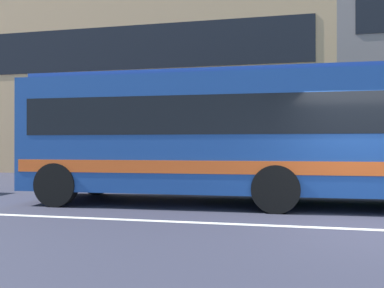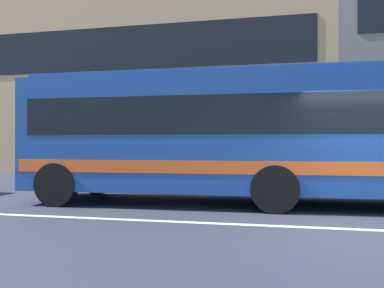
{
  "view_description": "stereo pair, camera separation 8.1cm",
  "coord_description": "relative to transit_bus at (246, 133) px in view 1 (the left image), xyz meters",
  "views": [
    {
      "loc": [
        -1.86,
        -6.97,
        1.4
      ],
      "look_at": [
        -3.78,
        2.29,
        1.44
      ],
      "focal_mm": 36.65,
      "sensor_mm": 36.0,
      "label": 1
    },
    {
      "loc": [
        -1.79,
        -6.95,
        1.4
      ],
      "look_at": [
        -3.78,
        2.29,
        1.44
      ],
      "focal_mm": 36.65,
      "sensor_mm": 36.0,
      "label": 2
    }
  ],
  "objects": [
    {
      "name": "transit_bus",
      "position": [
        0.0,
        0.0,
        0.0
      ],
      "size": [
        10.64,
        2.79,
        3.1
      ],
      "color": "#1D4593",
      "rests_on": "ground_plane"
    },
    {
      "name": "apartment_block_left",
      "position": [
        -7.75,
        12.82,
        3.58
      ],
      "size": [
        22.18,
        8.77,
        10.58
      ],
      "color": "tan",
      "rests_on": "ground_plane"
    }
  ]
}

